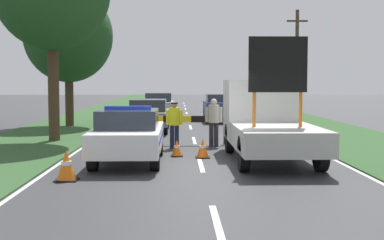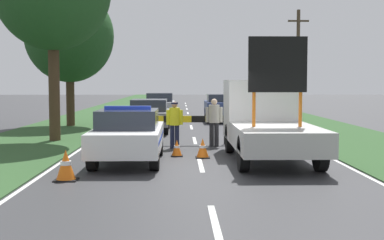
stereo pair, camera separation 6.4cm
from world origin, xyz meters
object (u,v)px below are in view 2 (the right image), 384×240
Objects in this scene: traffic_cone_near_police at (66,165)px; utility_pole at (298,63)px; police_car at (129,135)px; police_officer at (175,121)px; queued_car_hatch_blue at (221,107)px; road_barrier at (191,121)px; traffic_cone_centre_front at (177,148)px; roadside_tree_near_left at (69,36)px; work_truck at (266,119)px; traffic_cone_near_truck at (203,148)px; pedestrian_civilian at (214,118)px; queued_car_suv_grey at (150,115)px; queued_car_sedan_silver at (160,104)px.

traffic_cone_near_police is 0.11× the size of utility_pole.
police_car is 2.89× the size of police_officer.
utility_pole reaches higher than queued_car_hatch_blue.
police_officer reaches higher than queued_car_hatch_blue.
road_barrier is 0.47× the size of utility_pole.
traffic_cone_centre_front is 0.07× the size of roadside_tree_near_left.
police_car is 15.76m from queued_car_hatch_blue.
work_truck reaches higher than traffic_cone_near_police.
utility_pole is (4.26, 15.18, 2.16)m from work_truck.
utility_pole is at bearing 67.54° from road_barrier.
roadside_tree_near_left reaches higher than road_barrier.
road_barrier is at bearing 66.75° from traffic_cone_near_police.
roadside_tree_near_left is 12.95m from utility_pole.
police_car is 13.45m from roadside_tree_near_left.
road_barrier reaches higher than traffic_cone_near_police.
police_car is at bearing -138.31° from traffic_cone_centre_front.
pedestrian_civilian is at bearing 79.58° from traffic_cone_near_truck.
queued_car_suv_grey reaches higher than traffic_cone_centre_front.
traffic_cone_near_truck is (-0.51, -2.79, -0.68)m from pedestrian_civilian.
queued_car_hatch_blue is (4.92, 18.01, 0.47)m from traffic_cone_near_police.
queued_car_hatch_blue is at bearing 86.12° from road_barrier.
queued_car_hatch_blue is (1.15, 11.67, -0.15)m from pedestrian_civilian.
police_car is 2.74× the size of pedestrian_civilian.
police_officer is 0.95× the size of pedestrian_civilian.
pedestrian_civilian reaches higher than traffic_cone_centre_front.
traffic_cone_centre_front is (-0.51, -3.08, -0.60)m from road_barrier.
police_officer is 2.23× the size of traffic_cone_near_police.
road_barrier is at bearing 125.47° from pedestrian_civilian.
queued_car_sedan_silver reaches higher than traffic_cone_centre_front.
traffic_cone_near_police is 0.18× the size of queued_car_hatch_blue.
queued_car_suv_grey is (-3.91, 8.38, -0.38)m from work_truck.
police_car is 6.45× the size of traffic_cone_near_police.
traffic_cone_near_police is 4.81m from traffic_cone_near_truck.
roadside_tree_near_left reaches higher than work_truck.
queued_car_suv_grey reaches higher than traffic_cone_near_truck.
queued_car_hatch_blue is at bearing -121.53° from queued_car_suv_grey.
roadside_tree_near_left is at bearing -51.54° from work_truck.
traffic_cone_centre_front is at bearing 98.99° from queued_car_suv_grey.
work_truck is at bearing 18.06° from police_car.
traffic_cone_centre_front is 0.84m from traffic_cone_near_truck.
police_officer is at bearing 93.77° from queued_car_sedan_silver.
queued_car_sedan_silver is 9.75m from utility_pole.
queued_car_suv_grey reaches higher than traffic_cone_near_police.
queued_car_sedan_silver reaches higher than traffic_cone_near_truck.
police_car is 1.00× the size of queued_car_suv_grey.
traffic_cone_centre_front is 0.86× the size of traffic_cone_near_truck.
queued_car_sedan_silver is at bearing 149.84° from utility_pole.
road_barrier is at bearing 109.64° from queued_car_suv_grey.
road_barrier is at bearing 94.27° from traffic_cone_near_truck.
queued_car_hatch_blue reaches higher than traffic_cone_near_truck.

